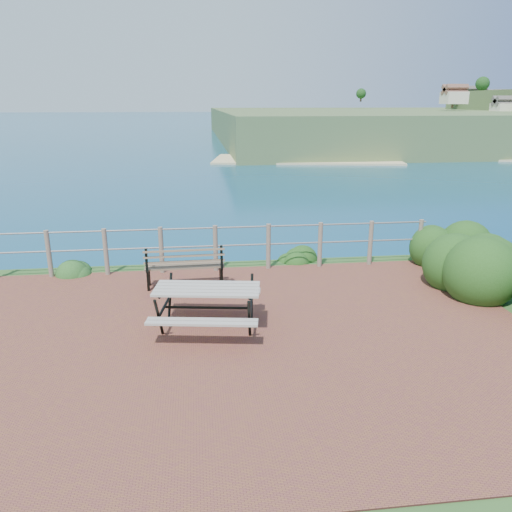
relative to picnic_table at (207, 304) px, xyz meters
The scene contains 9 objects.
ground 0.69m from the picnic_table, 60.40° to the right, with size 10.00×7.00×0.12m, color brown.
ocean 199.55m from the picnic_table, 89.93° to the left, with size 1200.00×1200.00×0.00m, color #12626F.
safety_railing 2.91m from the picnic_table, 84.95° to the left, with size 9.40×0.10×1.00m.
picnic_table is the anchor object (origin of this frame).
park_bench 2.03m from the picnic_table, 101.10° to the left, with size 1.55×0.43×0.87m.
shrub_right_front 5.43m from the picnic_table, 12.07° to the left, with size 1.48×1.48×2.10m, color #1E4415.
shrub_right_edge 6.30m from the picnic_table, 28.75° to the left, with size 1.21×1.21×1.73m, color #1E4415.
shrub_lip_west 4.27m from the picnic_table, 131.99° to the left, with size 0.71×0.71×0.42m, color #224A1B.
shrub_lip_east 3.95m from the picnic_table, 58.02° to the left, with size 0.75×0.75×0.48m, color #1E4415.
Camera 1 is at (-0.37, -6.97, 3.54)m, focal length 35.00 mm.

